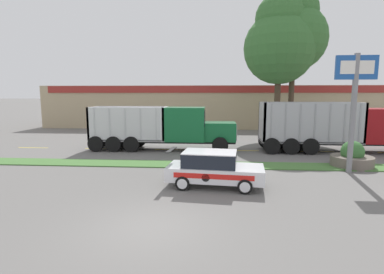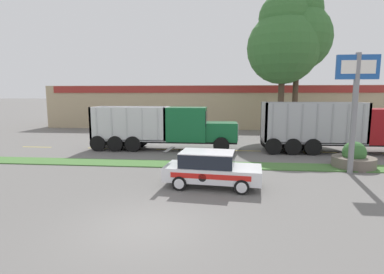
{
  "view_description": "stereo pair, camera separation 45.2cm",
  "coord_description": "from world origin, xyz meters",
  "px_view_note": "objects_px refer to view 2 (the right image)",
  "views": [
    {
      "loc": [
        1.96,
        -8.7,
        4.1
      ],
      "look_at": [
        0.67,
        8.88,
        1.6
      ],
      "focal_mm": 28.0,
      "sensor_mm": 36.0,
      "label": 1
    },
    {
      "loc": [
        2.41,
        -8.67,
        4.1
      ],
      "look_at": [
        0.67,
        8.88,
        1.6
      ],
      "focal_mm": 28.0,
      "sensor_mm": 36.0,
      "label": 2
    }
  ],
  "objects_px": {
    "dump_truck_lead": "(362,130)",
    "store_sign_post": "(356,93)",
    "rally_car": "(211,168)",
    "stone_planter": "(354,159)",
    "dump_truck_mid": "(175,128)"
  },
  "relations": [
    {
      "from": "stone_planter",
      "to": "store_sign_post",
      "type": "bearing_deg",
      "value": -118.47
    },
    {
      "from": "dump_truck_lead",
      "to": "stone_planter",
      "type": "height_order",
      "value": "dump_truck_lead"
    },
    {
      "from": "stone_planter",
      "to": "rally_car",
      "type": "bearing_deg",
      "value": -151.7
    },
    {
      "from": "rally_car",
      "to": "store_sign_post",
      "type": "bearing_deg",
      "value": 22.17
    },
    {
      "from": "dump_truck_lead",
      "to": "stone_planter",
      "type": "distance_m",
      "value": 5.29
    },
    {
      "from": "dump_truck_lead",
      "to": "store_sign_post",
      "type": "bearing_deg",
      "value": -117.6
    },
    {
      "from": "dump_truck_mid",
      "to": "stone_planter",
      "type": "relative_size",
      "value": 4.69
    },
    {
      "from": "dump_truck_mid",
      "to": "stone_planter",
      "type": "bearing_deg",
      "value": -22.67
    },
    {
      "from": "dump_truck_mid",
      "to": "stone_planter",
      "type": "distance_m",
      "value": 11.87
    },
    {
      "from": "dump_truck_lead",
      "to": "stone_planter",
      "type": "bearing_deg",
      "value": -117.35
    },
    {
      "from": "rally_car",
      "to": "store_sign_post",
      "type": "xyz_separation_m",
      "value": [
        7.2,
        2.93,
        3.39
      ]
    },
    {
      "from": "rally_car",
      "to": "stone_planter",
      "type": "distance_m",
      "value": 9.0
    },
    {
      "from": "stone_planter",
      "to": "dump_truck_mid",
      "type": "bearing_deg",
      "value": 157.33
    },
    {
      "from": "stone_planter",
      "to": "dump_truck_lead",
      "type": "bearing_deg",
      "value": 62.65
    },
    {
      "from": "dump_truck_lead",
      "to": "store_sign_post",
      "type": "height_order",
      "value": "store_sign_post"
    }
  ]
}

